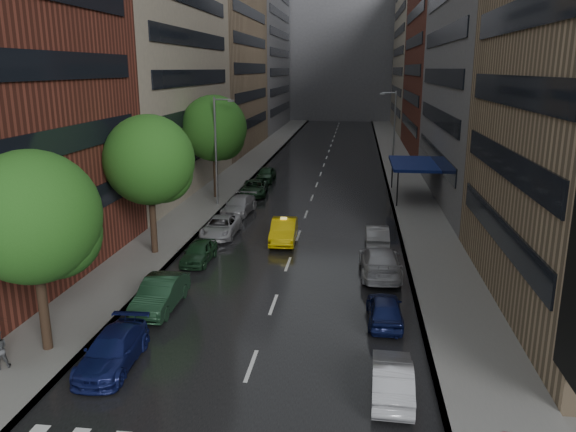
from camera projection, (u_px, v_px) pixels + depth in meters
name	position (u px, v px, depth m)	size (l,w,h in m)	color
ground	(229.00, 428.00, 18.37)	(220.00, 220.00, 0.00)	gray
road	(323.00, 168.00, 66.36)	(14.00, 140.00, 0.01)	black
sidewalk_left	(248.00, 166.00, 67.39)	(4.00, 140.00, 0.15)	gray
sidewalk_right	(400.00, 169.00, 65.28)	(4.00, 140.00, 0.15)	gray
buildings_left	(213.00, 32.00, 72.48)	(8.00, 108.00, 38.00)	maroon
buildings_right	(453.00, 37.00, 67.20)	(8.05, 109.10, 36.00)	#937A5B
building_far	(342.00, 48.00, 127.55)	(40.00, 14.00, 32.00)	slate
tree_near	(33.00, 217.00, 21.88)	(5.30, 5.30, 8.44)	#382619
tree_mid	(149.00, 160.00, 34.04)	(5.51, 5.51, 8.78)	#382619
tree_far	(214.00, 128.00, 49.22)	(5.78, 5.78, 9.22)	#382619
taxi	(284.00, 231.00, 37.93)	(1.65, 4.72, 1.56)	yellow
parked_cars_left	(225.00, 222.00, 40.45)	(2.66, 42.46, 1.54)	#10174D
parked_cars_right	(381.00, 277.00, 29.61)	(2.41, 22.02, 1.59)	#A9A9AF
street_lamp_left	(217.00, 149.00, 46.82)	(1.74, 0.22, 9.00)	gray
street_lamp_right	(393.00, 132.00, 59.40)	(1.74, 0.22, 9.00)	gray
awning	(413.00, 164.00, 50.11)	(4.00, 8.00, 3.12)	navy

